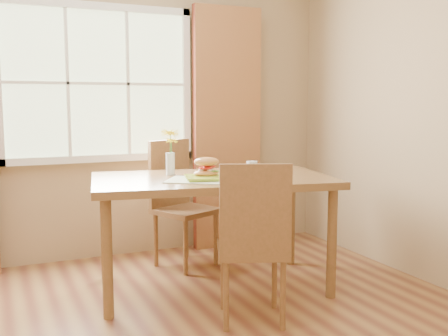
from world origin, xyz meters
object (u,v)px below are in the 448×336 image
at_px(chair_near, 253,237).
at_px(flower_vase, 170,148).
at_px(water_glass, 252,170).
at_px(croissant_sandwich, 206,167).
at_px(chair_far, 178,197).
at_px(dining_table, 212,188).

relative_size(chair_near, flower_vase, 2.98).
distance_m(chair_near, water_glass, 0.70).
bearing_deg(croissant_sandwich, chair_far, 91.69).
bearing_deg(croissant_sandwich, chair_near, -79.70).
height_order(chair_far, water_glass, chair_far).
xyz_separation_m(water_glass, flower_vase, (-0.48, 0.36, 0.14)).
distance_m(chair_near, flower_vase, 1.05).
xyz_separation_m(croissant_sandwich, flower_vase, (-0.15, 0.31, 0.12)).
bearing_deg(water_glass, chair_far, 109.42).
xyz_separation_m(chair_far, croissant_sandwich, (-0.05, -0.74, 0.33)).
relative_size(dining_table, croissant_sandwich, 9.39).
bearing_deg(chair_far, chair_near, -113.88).
height_order(dining_table, chair_far, chair_far).
xyz_separation_m(chair_far, flower_vase, (-0.20, -0.43, 0.45)).
bearing_deg(dining_table, water_glass, -20.64).
height_order(chair_near, flower_vase, flower_vase).
relative_size(dining_table, flower_vase, 5.44).
relative_size(chair_near, chair_far, 0.96).
bearing_deg(croissant_sandwich, dining_table, 53.94).
distance_m(chair_far, flower_vase, 0.65).
bearing_deg(chair_far, croissant_sandwich, -117.76).
height_order(croissant_sandwich, flower_vase, flower_vase).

